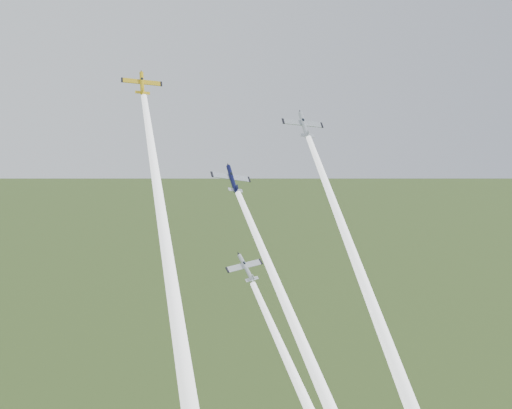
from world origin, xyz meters
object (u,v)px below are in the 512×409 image
Objects in this scene: plane_yellow at (142,83)px; plane_silver_low at (246,268)px; plane_navy at (232,178)px; plane_silver_right at (304,125)px.

plane_yellow is 0.99× the size of plane_silver_low.
plane_yellow is 21.55m from plane_navy.
plane_silver_low is at bearing -21.95° from plane_yellow.
plane_silver_right is 27.49m from plane_silver_low.
plane_yellow is 0.91× the size of plane_navy.
plane_silver_right reaches higher than plane_navy.
plane_silver_right is at bearing 0.65° from plane_navy.
plane_silver_low is (0.84, -3.96, -14.65)m from plane_navy.
plane_silver_right is (28.06, -3.47, -6.92)m from plane_yellow.
plane_navy is at bearing -169.53° from plane_silver_right.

